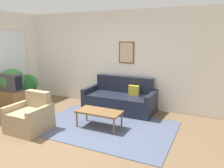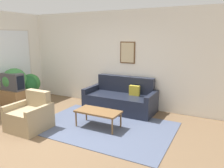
{
  "view_description": "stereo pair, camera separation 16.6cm",
  "coord_description": "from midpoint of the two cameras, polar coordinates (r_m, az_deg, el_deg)",
  "views": [
    {
      "loc": [
        2.85,
        -3.09,
        1.99
      ],
      "look_at": [
        0.6,
        1.61,
        0.85
      ],
      "focal_mm": 35.0,
      "sensor_mm": 36.0,
      "label": 1
    },
    {
      "loc": [
        3.0,
        -3.02,
        1.99
      ],
      "look_at": [
        0.6,
        1.61,
        0.85
      ],
      "focal_mm": 35.0,
      "sensor_mm": 36.0,
      "label": 2
    }
  ],
  "objects": [
    {
      "name": "tv_stand",
      "position": [
        6.76,
        -25.29,
        -3.74
      ],
      "size": [
        0.68,
        0.44,
        0.51
      ],
      "color": "olive",
      "rests_on": "ground_plane"
    },
    {
      "name": "ground_plane",
      "position": [
        4.67,
        -16.83,
        -13.44
      ],
      "size": [
        16.0,
        16.0,
        0.0
      ],
      "primitive_type": "plane",
      "color": "brown"
    },
    {
      "name": "area_rug",
      "position": [
        5.0,
        -2.94,
        -11.07
      ],
      "size": [
        3.04,
        2.03,
        0.01
      ],
      "color": "#4C5670",
      "rests_on": "ground_plane"
    },
    {
      "name": "potted_plant_by_window",
      "position": [
        7.11,
        -21.63,
        -0.17
      ],
      "size": [
        0.57,
        0.57,
        0.87
      ],
      "color": "slate",
      "rests_on": "ground_plane"
    },
    {
      "name": "potted_plant_tall",
      "position": [
        6.84,
        -25.18,
        0.41
      ],
      "size": [
        0.67,
        0.67,
        1.1
      ],
      "color": "#935638",
      "rests_on": "ground_plane"
    },
    {
      "name": "potted_plant_small",
      "position": [
        6.96,
        -22.29,
        -0.58
      ],
      "size": [
        0.57,
        0.57,
        0.86
      ],
      "color": "slate",
      "rests_on": "ground_plane"
    },
    {
      "name": "wall_back",
      "position": [
        6.43,
        -1.54,
        6.63
      ],
      "size": [
        8.0,
        0.09,
        2.7
      ],
      "color": "white",
      "rests_on": "ground_plane"
    },
    {
      "name": "couch",
      "position": [
        5.97,
        1.37,
        -4.01
      ],
      "size": [
        1.89,
        0.9,
        0.9
      ],
      "color": "#1E2333",
      "rests_on": "ground_plane"
    },
    {
      "name": "armchair",
      "position": [
        5.09,
        -21.45,
        -8.16
      ],
      "size": [
        0.78,
        0.76,
        0.81
      ],
      "rotation": [
        0.0,
        0.0,
        -0.25
      ],
      "color": "tan",
      "rests_on": "ground_plane"
    },
    {
      "name": "coffee_table",
      "position": [
        4.86,
        -4.38,
        -7.41
      ],
      "size": [
        0.99,
        0.49,
        0.39
      ],
      "color": "brown",
      "rests_on": "ground_plane"
    },
    {
      "name": "tv",
      "position": [
        6.65,
        -25.67,
        0.39
      ],
      "size": [
        0.65,
        0.28,
        0.48
      ],
      "color": "#424247",
      "rests_on": "tv_stand"
    }
  ]
}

